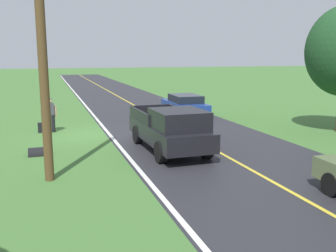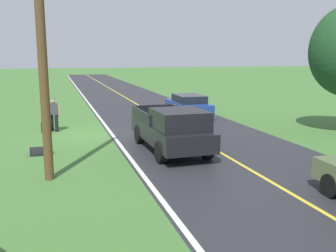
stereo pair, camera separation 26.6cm
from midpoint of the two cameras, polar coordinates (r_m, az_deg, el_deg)
name	(u,v)px [view 2 (the right image)]	position (r m, az deg, el deg)	size (l,w,h in m)	color
ground_plane	(90,135)	(19.11, -11.19, -1.26)	(200.00, 200.00, 0.00)	#427033
road_surface	(180,129)	(20.08, 2.21, -0.49)	(7.64, 120.00, 0.00)	#28282D
lane_edge_line	(111,133)	(19.23, -8.11, -1.07)	(0.16, 117.60, 0.00)	silver
lane_centre_line	(180,129)	(20.08, 2.21, -0.48)	(0.14, 117.60, 0.00)	gold
hitchhiker_walking	(54,112)	(20.22, -16.41, 1.98)	(0.62, 0.51, 1.75)	black
suitcase_carried	(46,127)	(20.25, -17.48, -0.15)	(0.20, 0.46, 0.51)	black
pickup_truck_passing	(172,128)	(15.26, 1.13, -0.33)	(2.19, 5.44, 1.82)	black
sedan_near_oncoming	(188,105)	(24.10, 3.37, 3.17)	(2.00, 4.44, 1.41)	navy
utility_pole_roadside	(41,36)	(12.04, -17.87, 12.70)	(0.28, 0.28, 8.81)	brown
drainage_culvert	(41,154)	(15.83, -18.05, -4.04)	(0.60, 0.60, 0.80)	black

